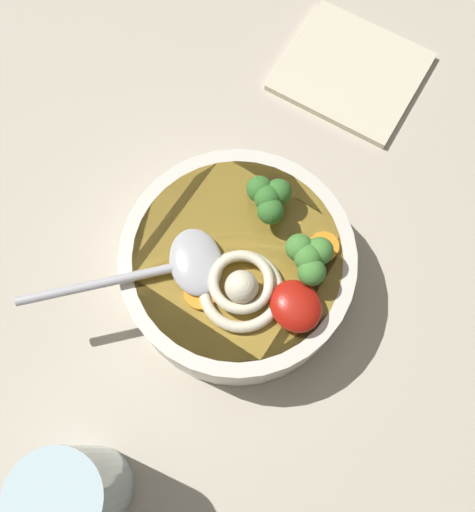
% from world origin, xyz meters
% --- Properties ---
extents(table_slab, '(1.22, 1.22, 0.03)m').
position_xyz_m(table_slab, '(0.00, 0.00, 0.01)').
color(table_slab, '#BCB29E').
rests_on(table_slab, ground).
extents(soup_bowl, '(0.21, 0.21, 0.07)m').
position_xyz_m(soup_bowl, '(-0.04, -0.03, 0.06)').
color(soup_bowl, silver).
rests_on(soup_bowl, table_slab).
extents(noodle_pile, '(0.08, 0.08, 0.03)m').
position_xyz_m(noodle_pile, '(-0.07, -0.02, 0.11)').
color(noodle_pile, beige).
rests_on(noodle_pile, soup_bowl).
extents(soup_spoon, '(0.09, 0.17, 0.02)m').
position_xyz_m(soup_spoon, '(-0.02, 0.01, 0.10)').
color(soup_spoon, '#B7B7BC').
rests_on(soup_spoon, soup_bowl).
extents(chili_sauce_dollop, '(0.05, 0.04, 0.02)m').
position_xyz_m(chili_sauce_dollop, '(-0.10, -0.05, 0.11)').
color(chili_sauce_dollop, '#B2190F').
rests_on(chili_sauce_dollop, soup_bowl).
extents(broccoli_floret_right, '(0.04, 0.04, 0.04)m').
position_xyz_m(broccoli_floret_right, '(-0.02, -0.08, 0.12)').
color(broccoli_floret_right, '#7A9E60').
rests_on(broccoli_floret_right, soup_bowl).
extents(broccoli_floret_near_spoon, '(0.05, 0.04, 0.04)m').
position_xyz_m(broccoli_floret_near_spoon, '(-0.08, -0.08, 0.12)').
color(broccoli_floret_near_spoon, '#7A9E60').
rests_on(broccoli_floret_near_spoon, soup_bowl).
extents(carrot_slice_extra_a, '(0.03, 0.03, 0.01)m').
position_xyz_m(carrot_slice_extra_a, '(-0.08, -0.10, 0.10)').
color(carrot_slice_extra_a, orange).
rests_on(carrot_slice_extra_a, soup_bowl).
extents(carrot_slice_beside_noodles, '(0.03, 0.03, 0.01)m').
position_xyz_m(carrot_slice_beside_noodles, '(-0.05, 0.01, 0.10)').
color(carrot_slice_beside_noodles, orange).
rests_on(carrot_slice_beside_noodles, soup_bowl).
extents(drinking_glass, '(0.07, 0.07, 0.12)m').
position_xyz_m(drinking_glass, '(-0.13, 0.17, 0.09)').
color(drinking_glass, silver).
rests_on(drinking_glass, table_slab).
extents(folded_napkin, '(0.18, 0.18, 0.01)m').
position_xyz_m(folded_napkin, '(0.08, -0.26, 0.03)').
color(folded_napkin, beige).
rests_on(folded_napkin, table_slab).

